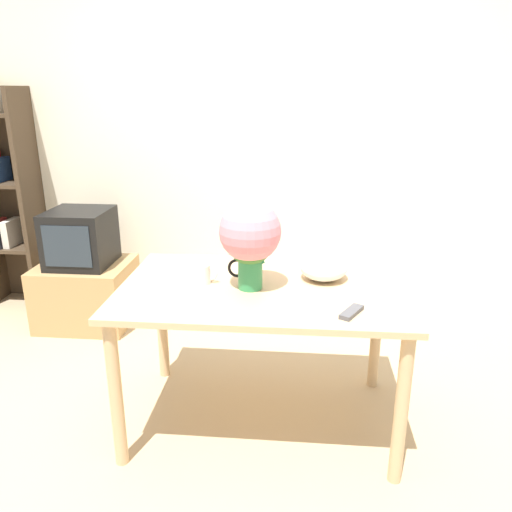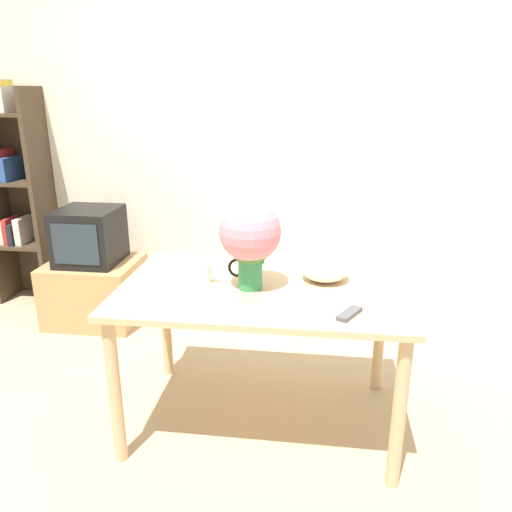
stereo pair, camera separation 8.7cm
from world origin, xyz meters
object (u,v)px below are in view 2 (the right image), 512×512
(coffee_mug, at_px, (203,273))
(white_bowl, at_px, (325,268))
(flower_vase, at_px, (250,237))
(tv_set, at_px, (89,236))

(coffee_mug, bearing_deg, white_bowl, 9.68)
(flower_vase, bearing_deg, white_bowl, 22.92)
(flower_vase, distance_m, coffee_mug, 0.32)
(coffee_mug, xyz_separation_m, white_bowl, (0.59, 0.10, 0.02))
(white_bowl, bearing_deg, coffee_mug, -170.32)
(flower_vase, distance_m, tv_set, 1.76)
(flower_vase, relative_size, coffee_mug, 3.56)
(white_bowl, relative_size, tv_set, 0.55)
(coffee_mug, bearing_deg, flower_vase, -11.26)
(flower_vase, distance_m, white_bowl, 0.43)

